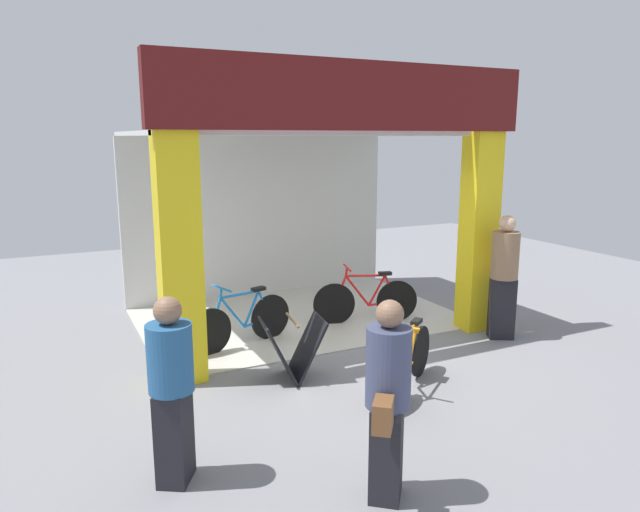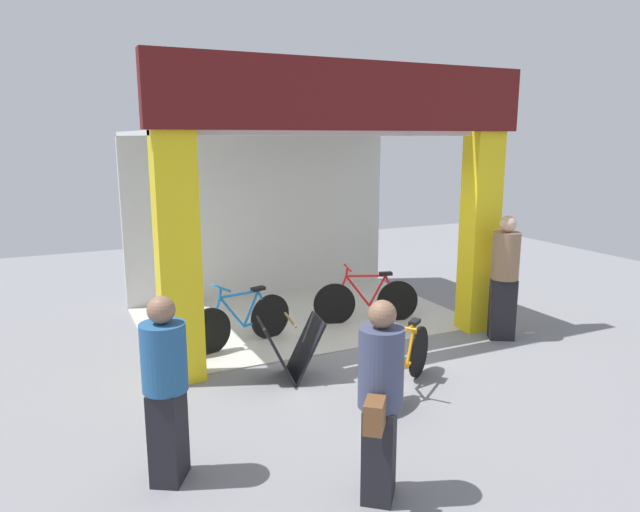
{
  "view_description": "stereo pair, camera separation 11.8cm",
  "coord_description": "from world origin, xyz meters",
  "px_view_note": "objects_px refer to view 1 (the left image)",
  "views": [
    {
      "loc": [
        -3.56,
        -6.47,
        2.82
      ],
      "look_at": [
        0.0,
        0.82,
        1.15
      ],
      "focal_mm": 32.59,
      "sensor_mm": 36.0,
      "label": 1
    },
    {
      "loc": [
        -3.45,
        -6.52,
        2.82
      ],
      "look_at": [
        0.0,
        0.82,
        1.15
      ],
      "focal_mm": 32.59,
      "sensor_mm": 36.0,
      "label": 2
    }
  ],
  "objects_px": {
    "bicycle_inside_0": "(366,300)",
    "pedestrian_0": "(504,275)",
    "sandwich_board_sign": "(293,349)",
    "pedestrian_1": "(172,388)",
    "bicycle_parked_0": "(408,362)",
    "pedestrian_2": "(387,399)",
    "bicycle_inside_1": "(242,322)"
  },
  "relations": [
    {
      "from": "sandwich_board_sign",
      "to": "pedestrian_1",
      "type": "bearing_deg",
      "value": -138.88
    },
    {
      "from": "pedestrian_0",
      "to": "pedestrian_2",
      "type": "relative_size",
      "value": 1.08
    },
    {
      "from": "pedestrian_0",
      "to": "pedestrian_2",
      "type": "bearing_deg",
      "value": -144.74
    },
    {
      "from": "bicycle_parked_0",
      "to": "pedestrian_2",
      "type": "height_order",
      "value": "pedestrian_2"
    },
    {
      "from": "bicycle_parked_0",
      "to": "sandwich_board_sign",
      "type": "xyz_separation_m",
      "value": [
        -1.03,
        0.86,
        0.03
      ]
    },
    {
      "from": "bicycle_parked_0",
      "to": "pedestrian_2",
      "type": "xyz_separation_m",
      "value": [
        -1.3,
        -1.59,
        0.5
      ]
    },
    {
      "from": "sandwich_board_sign",
      "to": "pedestrian_0",
      "type": "distance_m",
      "value": 3.28
    },
    {
      "from": "bicycle_inside_1",
      "to": "sandwich_board_sign",
      "type": "xyz_separation_m",
      "value": [
        0.2,
        -1.29,
        0.01
      ]
    },
    {
      "from": "bicycle_inside_0",
      "to": "sandwich_board_sign",
      "type": "distance_m",
      "value": 2.36
    },
    {
      "from": "pedestrian_0",
      "to": "pedestrian_1",
      "type": "distance_m",
      "value": 5.17
    },
    {
      "from": "bicycle_inside_1",
      "to": "pedestrian_1",
      "type": "relative_size",
      "value": 0.99
    },
    {
      "from": "pedestrian_1",
      "to": "bicycle_inside_0",
      "type": "bearing_deg",
      "value": 39.55
    },
    {
      "from": "bicycle_parked_0",
      "to": "sandwich_board_sign",
      "type": "height_order",
      "value": "bicycle_parked_0"
    },
    {
      "from": "bicycle_parked_0",
      "to": "pedestrian_2",
      "type": "bearing_deg",
      "value": -129.16
    },
    {
      "from": "bicycle_inside_1",
      "to": "bicycle_parked_0",
      "type": "relative_size",
      "value": 1.24
    },
    {
      "from": "bicycle_parked_0",
      "to": "pedestrian_1",
      "type": "height_order",
      "value": "pedestrian_1"
    },
    {
      "from": "sandwich_board_sign",
      "to": "pedestrian_0",
      "type": "relative_size",
      "value": 0.46
    },
    {
      "from": "sandwich_board_sign",
      "to": "pedestrian_2",
      "type": "distance_m",
      "value": 2.52
    },
    {
      "from": "pedestrian_1",
      "to": "pedestrian_2",
      "type": "height_order",
      "value": "pedestrian_2"
    },
    {
      "from": "sandwich_board_sign",
      "to": "pedestrian_2",
      "type": "height_order",
      "value": "pedestrian_2"
    },
    {
      "from": "pedestrian_2",
      "to": "pedestrian_1",
      "type": "bearing_deg",
      "value": 146.13
    },
    {
      "from": "bicycle_inside_1",
      "to": "sandwich_board_sign",
      "type": "distance_m",
      "value": 1.3
    },
    {
      "from": "pedestrian_2",
      "to": "bicycle_inside_0",
      "type": "bearing_deg",
      "value": 61.54
    },
    {
      "from": "sandwich_board_sign",
      "to": "pedestrian_0",
      "type": "xyz_separation_m",
      "value": [
        3.24,
        0.02,
        0.56
      ]
    },
    {
      "from": "pedestrian_0",
      "to": "bicycle_parked_0",
      "type": "bearing_deg",
      "value": -158.19
    },
    {
      "from": "pedestrian_0",
      "to": "pedestrian_1",
      "type": "relative_size",
      "value": 1.11
    },
    {
      "from": "bicycle_inside_0",
      "to": "pedestrian_0",
      "type": "height_order",
      "value": "pedestrian_0"
    },
    {
      "from": "pedestrian_2",
      "to": "pedestrian_0",
      "type": "bearing_deg",
      "value": 35.26
    },
    {
      "from": "bicycle_inside_0",
      "to": "pedestrian_2",
      "type": "bearing_deg",
      "value": -118.46
    },
    {
      "from": "pedestrian_1",
      "to": "bicycle_parked_0",
      "type": "bearing_deg",
      "value": 12.84
    },
    {
      "from": "bicycle_parked_0",
      "to": "pedestrian_2",
      "type": "distance_m",
      "value": 2.11
    },
    {
      "from": "pedestrian_2",
      "to": "bicycle_inside_1",
      "type": "bearing_deg",
      "value": 89.01
    }
  ]
}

